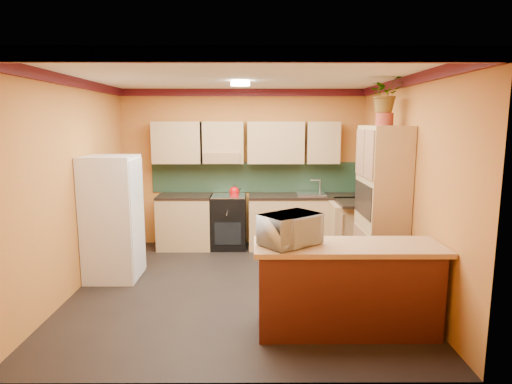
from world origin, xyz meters
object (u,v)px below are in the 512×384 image
base_cabinets_back (265,222)px  breakfast_bar (347,291)px  fridge (112,218)px  pantry (381,207)px  microwave (290,229)px  stove (229,222)px

base_cabinets_back → breakfast_bar: same height
fridge → breakfast_bar: bearing=-28.3°
base_cabinets_back → fridge: bearing=-145.6°
pantry → breakfast_bar: 1.62m
microwave → breakfast_bar: bearing=-38.0°
breakfast_bar → microwave: size_ratio=3.16×
pantry → microwave: (-1.30, -1.32, 0.04)m
base_cabinets_back → pantry: bearing=-48.9°
microwave → base_cabinets_back: bearing=55.3°
base_cabinets_back → stove: (-0.62, -0.00, 0.02)m
base_cabinets_back → breakfast_bar: size_ratio=2.03×
breakfast_bar → microwave: (-0.59, 0.00, 0.65)m
stove → breakfast_bar: bearing=-65.3°
stove → microwave: 3.17m
base_cabinets_back → fridge: fridge is taller
pantry → microwave: bearing=-134.7°
base_cabinets_back → breakfast_bar: (0.76, -3.01, 0.00)m
base_cabinets_back → fridge: size_ratio=2.15×
fridge → base_cabinets_back: bearing=34.4°
fridge → breakfast_bar: size_ratio=0.94×
stove → pantry: bearing=-38.8°
base_cabinets_back → pantry: (1.47, -1.69, 0.61)m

